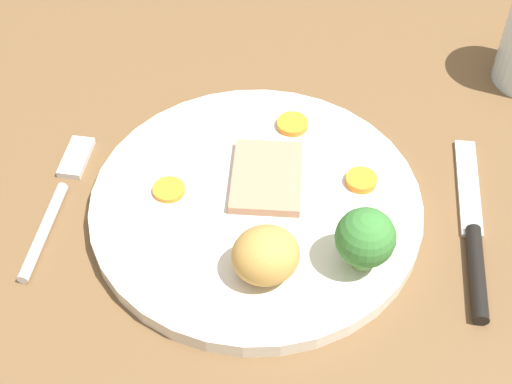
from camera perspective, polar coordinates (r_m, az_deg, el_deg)
The scene contains 10 objects.
dining_table at distance 65.00cm, azimuth -1.31°, elevation -1.33°, with size 120.00×84.00×3.60cm, color brown.
dinner_plate at distance 61.99cm, azimuth 0.00°, elevation -1.03°, with size 26.55×26.55×1.40cm, color silver.
meat_slice_main at distance 62.58cm, azimuth 0.80°, elevation 1.12°, with size 7.61×5.61×0.80cm, color tan.
roast_potato_left at distance 55.53cm, azimuth 0.71°, elevation -4.69°, with size 4.67×5.01×4.09cm, color #BC8C42.
carrot_coin_front at distance 62.30cm, azimuth -6.45°, elevation 0.17°, with size 2.59×2.59×0.42cm, color orange.
carrot_coin_back at distance 67.13cm, azimuth 2.71°, elevation 5.02°, with size 2.72×2.72×0.55cm, color orange.
carrot_coin_side at distance 63.02cm, azimuth 7.77°, elevation 0.87°, with size 2.54×2.54×0.63cm, color orange.
broccoli_floret at distance 55.75cm, azimuth 8.07°, elevation -3.42°, with size 4.43×4.43×5.34cm.
fork at distance 64.91cm, azimuth -14.42°, elevation -0.51°, with size 2.81×15.32×0.90cm.
knife at distance 62.53cm, azimuth 15.76°, elevation -3.37°, with size 2.35×18.55×1.20cm.
Camera 1 is at (4.31, -41.43, 51.70)cm, focal length 54.20 mm.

